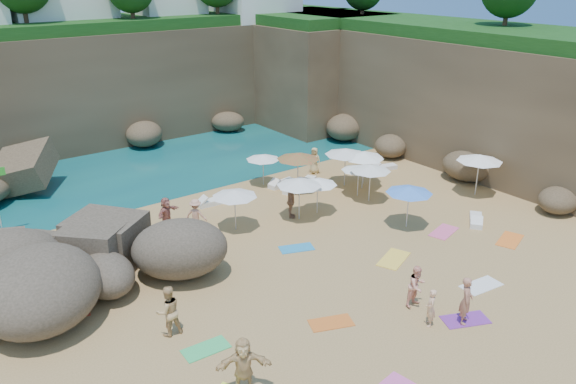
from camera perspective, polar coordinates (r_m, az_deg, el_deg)
ground at (r=25.14m, az=0.45°, el=-7.31°), size 120.00×120.00×0.00m
seawater at (r=50.79m, az=-20.62°, el=6.54°), size 120.00×120.00×0.00m
cliff_back at (r=45.88m, az=-16.98°, el=10.60°), size 44.00×8.00×8.00m
cliff_right at (r=41.94m, az=14.90°, el=9.82°), size 8.00×30.00×8.00m
cliff_corner at (r=48.88m, az=2.20°, el=12.17°), size 10.00×12.00×8.00m
rock_outcrop at (r=25.81m, az=-19.92°, el=-7.94°), size 8.74×7.33×3.05m
parasol_0 at (r=27.63m, az=-5.45°, el=-0.13°), size 2.25×2.25×2.13m
parasol_1 at (r=32.00m, az=7.19°, el=2.47°), size 1.98×1.98×1.87m
parasol_2 at (r=33.43m, az=-2.55°, el=3.58°), size 2.04×2.04×1.93m
parasol_3 at (r=33.85m, az=7.79°, el=3.84°), size 2.17×2.17×2.06m
parasol_4 at (r=33.07m, az=7.70°, el=3.72°), size 2.37×2.37×2.24m
parasol_5 at (r=28.67m, az=1.16°, el=1.00°), size 2.35×2.35×2.23m
parasol_6 at (r=32.32m, az=1.02°, el=3.67°), size 2.48×2.48×2.35m
parasol_7 at (r=33.37m, az=5.87°, el=4.11°), size 2.45×2.45×2.32m
parasol_8 at (r=31.30m, az=8.39°, el=2.44°), size 2.26×2.26×2.14m
parasol_9 at (r=29.47m, az=3.03°, el=1.06°), size 2.07×2.07×1.96m
parasol_10 at (r=28.40m, az=12.23°, el=0.23°), size 2.33×2.33×2.21m
parasol_11 at (r=33.56m, az=18.90°, el=3.29°), size 2.57×2.57×2.43m
lounger_0 at (r=31.44m, az=-7.62°, el=-0.99°), size 1.85×0.70×0.28m
lounger_1 at (r=33.77m, az=-0.62°, el=0.86°), size 1.87×0.84×0.28m
lounger_2 at (r=34.04m, az=1.88°, el=1.02°), size 1.86×1.35×0.28m
lounger_3 at (r=33.11m, az=0.69°, el=0.44°), size 2.01×1.38×0.30m
lounger_4 at (r=37.04m, az=9.71°, el=2.47°), size 1.84×0.99×0.27m
lounger_5 at (r=30.52m, az=18.55°, el=-2.73°), size 1.76×1.54×0.27m
towel_2 at (r=21.41m, az=4.40°, el=-13.11°), size 1.80×1.34×0.03m
towel_6 at (r=22.51m, az=17.57°, el=-12.26°), size 1.93×1.49×0.03m
towel_7 at (r=23.35m, az=-21.57°, el=-11.51°), size 1.80×1.17×0.03m
towel_8 at (r=26.44m, az=0.87°, el=-5.72°), size 1.77×1.30×0.03m
towel_9 at (r=29.05m, az=15.54°, el=-3.91°), size 1.94×1.32×0.03m
towel_10 at (r=29.22m, az=21.61°, el=-4.55°), size 2.02×1.45×0.03m
towel_11 at (r=20.32m, az=-8.34°, el=-15.48°), size 1.66×0.89×0.03m
towel_12 at (r=25.95m, az=10.68°, el=-6.70°), size 2.13×1.61×0.03m
towel_13 at (r=24.86m, az=19.03°, el=-8.97°), size 1.84×1.07×0.03m
person_stand_1 at (r=20.72m, az=-12.06°, el=-11.73°), size 0.99×0.79×1.93m
person_stand_2 at (r=28.24m, az=-9.34°, el=-2.30°), size 1.04×1.11×1.66m
person_stand_3 at (r=29.23m, az=0.31°, el=-0.96°), size 0.97×1.14×1.83m
person_stand_4 at (r=35.66m, az=2.69°, el=3.21°), size 0.84×0.94×1.70m
person_stand_5 at (r=28.66m, az=-12.24°, el=-2.13°), size 1.58×1.15×1.68m
person_stand_6 at (r=21.49m, az=14.29°, el=-11.33°), size 0.63×0.64×1.48m
person_lie_3 at (r=18.48m, az=-4.49°, el=-18.79°), size 2.39×2.44×0.49m
person_lie_4 at (r=22.23m, az=17.43°, el=-12.08°), size 1.58×1.93×0.45m
person_lie_5 at (r=22.69m, az=12.84°, el=-10.51°), size 0.86×1.71×0.64m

